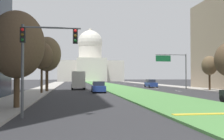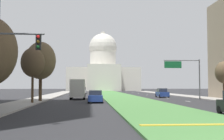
% 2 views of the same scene
% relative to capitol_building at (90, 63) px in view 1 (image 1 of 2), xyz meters
% --- Properties ---
extents(ground_plane, '(277.78, 277.78, 0.00)m').
position_rel_capitol_building_xyz_m(ground_plane, '(0.00, -62.40, -8.99)').
color(ground_plane, '#2B2B2D').
extents(grass_median, '(7.33, 113.64, 0.14)m').
position_rel_capitol_building_xyz_m(grass_median, '(0.00, -68.71, -8.92)').
color(grass_median, '#4C8442').
rests_on(grass_median, ground_plane).
extents(lane_dashes_right, '(0.16, 77.69, 0.01)m').
position_rel_capitol_building_xyz_m(lane_dashes_right, '(7.88, -77.57, -8.99)').
color(lane_dashes_right, silver).
rests_on(lane_dashes_right, ground_plane).
extents(sidewalk_left, '(4.00, 113.64, 0.15)m').
position_rel_capitol_building_xyz_m(sidewalk_left, '(-14.10, -75.02, -8.91)').
color(sidewalk_left, '#9E9991').
rests_on(sidewalk_left, ground_plane).
extents(sidewalk_right, '(4.00, 113.64, 0.15)m').
position_rel_capitol_building_xyz_m(sidewalk_right, '(14.10, -75.02, -8.91)').
color(sidewalk_right, '#9E9991').
rests_on(sidewalk_right, ground_plane).
extents(capitol_building, '(31.79, 23.03, 26.83)m').
position_rel_capitol_building_xyz_m(capitol_building, '(0.00, 0.00, 0.00)').
color(capitol_building, silver).
rests_on(capitol_building, ground_plane).
extents(traffic_light_near_left, '(3.34, 0.35, 5.20)m').
position_rel_capitol_building_xyz_m(traffic_light_near_left, '(-10.76, -117.44, -5.19)').
color(traffic_light_near_left, '#515456').
rests_on(traffic_light_near_left, ground_plane).
extents(overhead_guide_sign, '(5.93, 0.20, 6.50)m').
position_rel_capitol_building_xyz_m(overhead_guide_sign, '(9.56, -86.97, -4.33)').
color(overhead_guide_sign, '#515456').
rests_on(overhead_guide_sign, ground_plane).
extents(street_tree_left_near, '(3.81, 3.81, 6.93)m').
position_rel_capitol_building_xyz_m(street_tree_left_near, '(-12.72, -113.34, -4.46)').
color(street_tree_left_near, '#4C3823').
rests_on(street_tree_left_near, ground_plane).
extents(street_tree_left_mid, '(2.91, 2.91, 6.91)m').
position_rel_capitol_building_xyz_m(street_tree_left_mid, '(-12.92, -96.75, -3.94)').
color(street_tree_left_mid, '#4C3823').
rests_on(street_tree_left_mid, ground_plane).
extents(street_tree_left_far, '(4.11, 4.11, 8.22)m').
position_rel_capitol_building_xyz_m(street_tree_left_far, '(-12.62, -92.79, -3.37)').
color(street_tree_left_far, '#4C3823').
rests_on(street_tree_left_far, ground_plane).
extents(street_tree_right_far, '(2.48, 2.48, 5.66)m').
position_rel_capitol_building_xyz_m(street_tree_right_far, '(13.04, -93.07, -4.92)').
color(street_tree_right_far, '#4C3823').
rests_on(street_tree_right_far, ground_plane).
extents(sedan_midblock, '(2.01, 4.67, 1.62)m').
position_rel_capitol_building_xyz_m(sedan_midblock, '(-5.15, -94.68, -8.22)').
color(sedan_midblock, navy).
rests_on(sedan_midblock, ground_plane).
extents(sedan_distant, '(1.86, 4.30, 1.71)m').
position_rel_capitol_building_xyz_m(sedan_distant, '(7.72, -78.41, -8.19)').
color(sedan_distant, navy).
rests_on(sedan_distant, ground_plane).
extents(sedan_far_horizon, '(1.96, 4.48, 1.81)m').
position_rel_capitol_building_xyz_m(sedan_far_horizon, '(-8.00, -68.64, -8.15)').
color(sedan_far_horizon, maroon).
rests_on(sedan_far_horizon, ground_plane).
extents(sedan_very_far, '(1.90, 4.46, 1.85)m').
position_rel_capitol_building_xyz_m(sedan_very_far, '(-7.79, -52.98, -8.13)').
color(sedan_very_far, '#BCBCC1').
rests_on(sedan_very_far, ground_plane).
extents(box_truck_delivery, '(2.40, 6.40, 3.20)m').
position_rel_capitol_building_xyz_m(box_truck_delivery, '(-7.86, -84.81, -7.31)').
color(box_truck_delivery, brown).
rests_on(box_truck_delivery, ground_plane).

